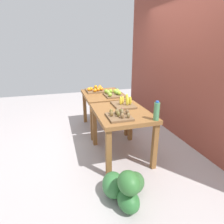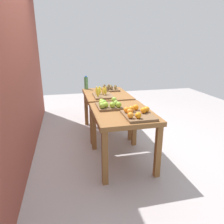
% 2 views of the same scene
% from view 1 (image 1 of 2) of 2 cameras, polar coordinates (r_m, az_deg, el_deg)
% --- Properties ---
extents(ground_plane, '(8.00, 8.00, 0.00)m').
position_cam_1_polar(ground_plane, '(3.65, -0.18, -8.33)').
color(ground_plane, '#A9A1A1').
extents(back_wall, '(4.40, 0.12, 3.00)m').
position_cam_1_polar(back_wall, '(3.83, 20.29, 15.33)').
color(back_wall, brown).
rests_on(back_wall, ground_plane).
extents(display_table_left, '(1.04, 0.80, 0.77)m').
position_cam_1_polar(display_table_left, '(3.91, -2.53, 3.97)').
color(display_table_left, brown).
rests_on(display_table_left, ground_plane).
extents(display_table_right, '(1.04, 0.80, 0.77)m').
position_cam_1_polar(display_table_right, '(2.89, 2.95, -1.85)').
color(display_table_right, brown).
rests_on(display_table_right, ground_plane).
extents(orange_bin, '(0.45, 0.38, 0.11)m').
position_cam_1_polar(orange_bin, '(4.07, -5.08, 6.77)').
color(orange_bin, brown).
rests_on(orange_bin, display_table_left).
extents(apple_bin, '(0.40, 0.35, 0.11)m').
position_cam_1_polar(apple_bin, '(3.71, 0.49, 5.65)').
color(apple_bin, brown).
rests_on(apple_bin, display_table_left).
extents(banana_crate, '(0.44, 0.32, 0.17)m').
position_cam_1_polar(banana_crate, '(3.09, 3.60, 2.54)').
color(banana_crate, brown).
rests_on(banana_crate, display_table_right).
extents(kiwi_bin, '(0.36, 0.32, 0.10)m').
position_cam_1_polar(kiwi_bin, '(2.59, 2.26, -0.95)').
color(kiwi_bin, brown).
rests_on(kiwi_bin, display_table_right).
extents(water_bottle, '(0.08, 0.08, 0.27)m').
position_cam_1_polar(water_bottle, '(2.54, 13.42, 0.24)').
color(water_bottle, '#4C8C59').
rests_on(water_bottle, display_table_right).
extents(watermelon_pile, '(0.62, 0.61, 0.48)m').
position_cam_1_polar(watermelon_pile, '(2.33, 3.85, -21.82)').
color(watermelon_pile, '#2B6731').
rests_on(watermelon_pile, ground_plane).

